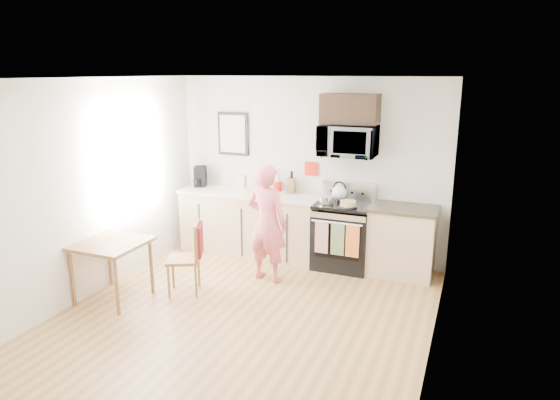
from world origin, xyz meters
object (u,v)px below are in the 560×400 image
at_px(range, 343,237).
at_px(dining_table, 111,249).
at_px(microwave, 348,141).
at_px(cake, 348,204).
at_px(chair, 193,248).
at_px(person, 267,223).

xyz_separation_m(range, dining_table, (-2.28, -2.03, 0.20)).
xyz_separation_m(microwave, cake, (0.10, -0.29, -0.80)).
relative_size(dining_table, chair, 0.85).
relative_size(microwave, chair, 0.84).
xyz_separation_m(person, dining_table, (-1.48, -1.23, -0.13)).
xyz_separation_m(dining_table, chair, (0.81, 0.51, -0.06)).
distance_m(range, chair, 2.12).
bearing_deg(person, microwave, -123.27).
distance_m(microwave, dining_table, 3.32).
bearing_deg(cake, microwave, 109.20).
height_order(dining_table, cake, cake).
relative_size(range, dining_table, 1.50).
xyz_separation_m(range, person, (-0.80, -0.80, 0.34)).
relative_size(chair, cake, 3.59).
relative_size(person, dining_table, 2.01).
bearing_deg(range, cake, -61.30).
bearing_deg(dining_table, microwave, 43.10).
height_order(dining_table, chair, chair).
xyz_separation_m(person, cake, (0.90, 0.62, 0.19)).
height_order(range, dining_table, range).
bearing_deg(microwave, chair, -132.24).
bearing_deg(cake, person, -145.67).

